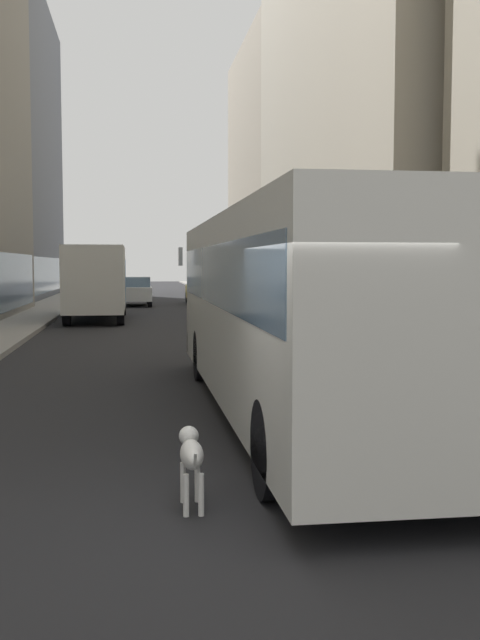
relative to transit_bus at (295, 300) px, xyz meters
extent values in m
plane|color=#232326|center=(-1.20, 30.44, -1.78)|extent=(120.00, 120.00, 0.00)
cube|color=gray|center=(-6.90, 30.44, -1.70)|extent=(2.40, 110.00, 0.15)
cube|color=#9E9991|center=(4.50, 30.44, -1.70)|extent=(2.40, 110.00, 0.15)
cube|color=slate|center=(-7.63, 21.29, -0.18)|extent=(0.08, 13.24, 2.40)
cube|color=slate|center=(-8.39, 42.50, -0.18)|extent=(0.08, 21.03, 2.40)
cube|color=#B2A893|center=(10.70, 22.09, 12.31)|extent=(10.94, 23.48, 28.19)
cube|color=slate|center=(5.25, 22.09, -0.18)|extent=(0.08, 21.13, 2.40)
cube|color=#A0937F|center=(10.70, 44.32, 7.65)|extent=(9.91, 19.19, 18.85)
cube|color=slate|center=(5.76, 44.32, -0.18)|extent=(0.08, 17.27, 2.40)
cube|color=silver|center=(0.00, -0.01, -0.10)|extent=(2.55, 11.50, 2.75)
cube|color=slate|center=(0.00, -0.01, 0.39)|extent=(2.57, 11.04, 0.90)
cube|color=black|center=(0.00, 5.69, -1.23)|extent=(2.55, 0.16, 0.44)
cylinder|color=black|center=(-1.12, 3.54, -1.28)|extent=(0.30, 1.00, 1.00)
cylinder|color=black|center=(1.13, 3.54, -1.28)|extent=(0.30, 1.00, 1.00)
cylinder|color=black|center=(-1.12, -4.16, -1.28)|extent=(0.30, 1.00, 1.00)
cube|color=silver|center=(-1.45, 5.14, 0.72)|extent=(0.08, 0.24, 0.40)
cube|color=yellow|center=(1.60, 32.49, -1.08)|extent=(1.92, 4.05, 0.75)
cube|color=slate|center=(1.60, 32.28, -0.43)|extent=(1.77, 1.82, 0.55)
cylinder|color=black|center=(0.75, 34.10, -1.46)|extent=(0.22, 0.64, 0.64)
cylinder|color=black|center=(2.45, 34.10, -1.46)|extent=(0.22, 0.64, 0.64)
cylinder|color=black|center=(0.75, 30.88, -1.46)|extent=(0.22, 0.64, 0.64)
cylinder|color=black|center=(2.45, 30.88, -1.46)|extent=(0.22, 0.64, 0.64)
cube|color=silver|center=(-2.40, 31.15, -1.08)|extent=(1.77, 4.46, 0.75)
cube|color=slate|center=(-2.40, 30.92, -0.43)|extent=(1.63, 2.01, 0.55)
cylinder|color=black|center=(-3.17, 32.96, -1.46)|extent=(0.22, 0.64, 0.64)
cylinder|color=black|center=(-1.63, 32.96, -1.46)|extent=(0.22, 0.64, 0.64)
cylinder|color=black|center=(-3.17, 29.33, -1.46)|extent=(0.22, 0.64, 0.64)
cylinder|color=black|center=(-1.63, 29.33, -1.46)|extent=(0.22, 0.64, 0.64)
cube|color=slate|center=(1.60, 15.37, -1.08)|extent=(1.73, 4.27, 0.75)
cube|color=slate|center=(1.60, 15.15, -0.43)|extent=(1.59, 1.92, 0.55)
cylinder|color=black|center=(0.84, 17.09, -1.46)|extent=(0.22, 0.64, 0.64)
cylinder|color=black|center=(2.36, 17.09, -1.46)|extent=(0.22, 0.64, 0.64)
cylinder|color=black|center=(0.84, 13.65, -1.46)|extent=(0.22, 0.64, 0.64)
cylinder|color=black|center=(2.36, 13.65, -1.46)|extent=(0.22, 0.64, 0.64)
cube|color=#19519E|center=(-4.00, 23.03, -0.28)|extent=(2.30, 2.00, 2.10)
cube|color=silver|center=(-4.00, 19.28, -0.03)|extent=(2.30, 5.50, 2.60)
cylinder|color=black|center=(-5.01, 23.03, -1.33)|extent=(0.28, 0.90, 0.90)
cylinder|color=black|center=(-2.99, 23.03, -1.33)|extent=(0.28, 0.90, 0.90)
cylinder|color=black|center=(-5.01, 17.53, -1.33)|extent=(0.28, 0.90, 0.90)
cylinder|color=black|center=(-2.99, 17.53, -1.33)|extent=(0.28, 0.90, 0.90)
ellipsoid|color=white|center=(-1.95, -4.36, -1.25)|extent=(0.22, 0.60, 0.26)
sphere|color=white|center=(-1.95, -3.98, -1.16)|extent=(0.20, 0.20, 0.20)
sphere|color=black|center=(-2.01, -3.96, -1.14)|extent=(0.07, 0.07, 0.07)
sphere|color=black|center=(-1.89, -3.96, -1.14)|extent=(0.07, 0.07, 0.07)
cylinder|color=white|center=(-1.95, -4.76, -1.20)|extent=(0.03, 0.16, 0.19)
cylinder|color=white|center=(-2.02, -4.15, -1.58)|extent=(0.06, 0.06, 0.40)
cylinder|color=white|center=(-1.88, -4.15, -1.58)|extent=(0.06, 0.06, 0.40)
cylinder|color=white|center=(-2.02, -4.57, -1.58)|extent=(0.06, 0.06, 0.40)
cylinder|color=white|center=(-1.88, -4.57, -1.58)|extent=(0.06, 0.06, 0.40)
sphere|color=black|center=(-1.90, -4.26, -1.21)|extent=(0.04, 0.04, 0.04)
sphere|color=black|center=(-2.01, -4.44, -1.23)|extent=(0.04, 0.04, 0.04)
sphere|color=black|center=(-1.93, -4.54, -1.19)|extent=(0.04, 0.04, 0.04)
camera|label=1|loc=(-2.47, -11.32, 0.56)|focal=41.96mm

